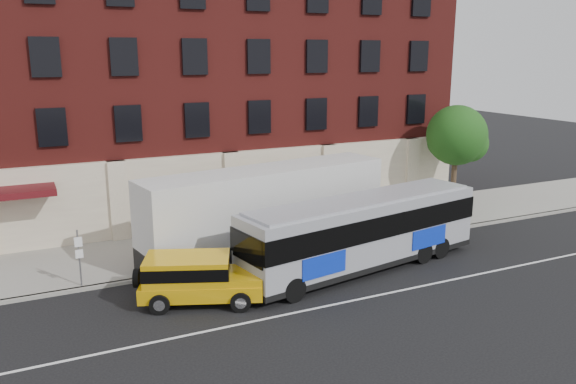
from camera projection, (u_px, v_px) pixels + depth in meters
name	position (u px, v px, depth m)	size (l,w,h in m)	color
ground	(340.00, 310.00, 21.42)	(120.00, 120.00, 0.00)	black
sidewalk	(251.00, 239.00, 29.31)	(60.00, 6.00, 0.15)	gray
kerb	(275.00, 258.00, 26.68)	(60.00, 0.25, 0.15)	gray
lane_line	(334.00, 305.00, 21.86)	(60.00, 0.12, 0.01)	silver
building	(200.00, 83.00, 34.50)	(30.00, 12.10, 15.00)	maroon
sign_pole	(79.00, 256.00, 22.95)	(0.30, 0.20, 2.50)	gray
street_tree	(457.00, 138.00, 34.35)	(3.60, 3.60, 6.20)	#3E2F1F
city_bus	(363.00, 230.00, 25.14)	(12.10, 4.55, 3.24)	#95979F
yellow_suv	(196.00, 276.00, 21.83)	(4.98, 3.46, 1.86)	#D59D0B
shipping_container	(267.00, 211.00, 27.16)	(12.57, 4.61, 4.11)	black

